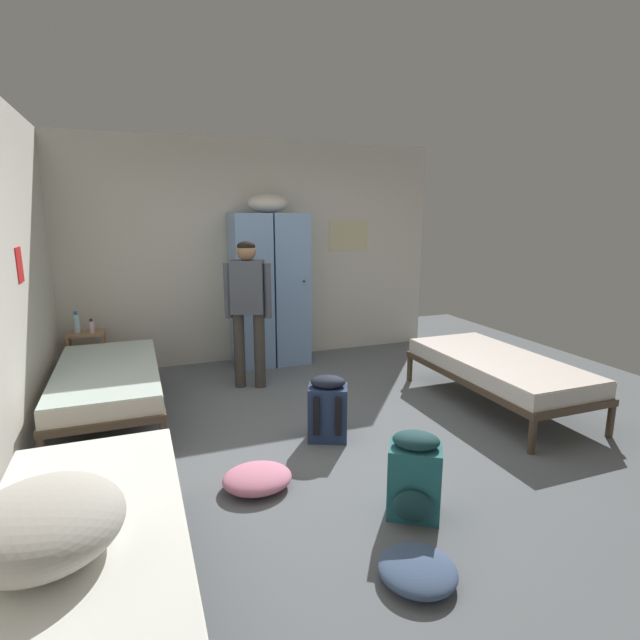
{
  "coord_description": "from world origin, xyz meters",
  "views": [
    {
      "loc": [
        -1.47,
        -3.64,
        1.86
      ],
      "look_at": [
        0.0,
        0.25,
        0.95
      ],
      "focal_mm": 27.74,
      "sensor_mm": 36.0,
      "label": 1
    }
  ],
  "objects": [
    {
      "name": "backpack_teal",
      "position": [
        0.06,
        -1.25,
        0.26
      ],
      "size": [
        0.4,
        0.41,
        0.55
      ],
      "color": "#23666B",
      "rests_on": "ground_plane"
    },
    {
      "name": "locker_bank",
      "position": [
        0.07,
        2.18,
        0.97
      ],
      "size": [
        0.9,
        0.55,
        2.07
      ],
      "color": "#7A9ECC",
      "rests_on": "ground_plane"
    },
    {
      "name": "person_traveler",
      "position": [
        -0.37,
        1.4,
        0.95
      ],
      "size": [
        0.46,
        0.31,
        1.57
      ],
      "color": "#3D3833",
      "rests_on": "ground_plane"
    },
    {
      "name": "room_backdrop",
      "position": [
        -1.19,
        1.22,
        1.36
      ],
      "size": [
        4.75,
        4.98,
        2.72
      ],
      "color": "beige",
      "rests_on": "ground_plane"
    },
    {
      "name": "bed_right",
      "position": [
        1.77,
        0.04,
        0.38
      ],
      "size": [
        0.9,
        1.9,
        0.49
      ],
      "color": "#473828",
      "rests_on": "ground_plane"
    },
    {
      "name": "clothes_pile_pink",
      "position": [
        -0.78,
        -0.6,
        0.07
      ],
      "size": [
        0.48,
        0.42,
        0.14
      ],
      "color": "pink",
      "rests_on": "ground_plane"
    },
    {
      "name": "clothes_pile_denim",
      "position": [
        -0.22,
        -1.75,
        0.05
      ],
      "size": [
        0.41,
        0.42,
        0.11
      ],
      "color": "#42567A",
      "rests_on": "ground_plane"
    },
    {
      "name": "water_bottle",
      "position": [
        -2.1,
        2.2,
        0.68
      ],
      "size": [
        0.07,
        0.07,
        0.24
      ],
      "color": "#B2DBEA",
      "rests_on": "shelf_unit"
    },
    {
      "name": "bed_left_rear",
      "position": [
        -1.77,
        1.03,
        0.38
      ],
      "size": [
        0.9,
        1.9,
        0.49
      ],
      "color": "#473828",
      "rests_on": "ground_plane"
    },
    {
      "name": "ground_plane",
      "position": [
        0.0,
        0.0,
        0.0
      ],
      "size": [
        7.87,
        7.87,
        0.0
      ],
      "primitive_type": "plane",
      "color": "slate"
    },
    {
      "name": "lotion_bottle",
      "position": [
        -1.95,
        2.14,
        0.64
      ],
      "size": [
        0.06,
        0.06,
        0.16
      ],
      "color": "beige",
      "rests_on": "shelf_unit"
    },
    {
      "name": "shelf_unit",
      "position": [
        -2.02,
        2.18,
        0.35
      ],
      "size": [
        0.38,
        0.3,
        0.57
      ],
      "color": "#99704C",
      "rests_on": "ground_plane"
    },
    {
      "name": "bedding_heap",
      "position": [
        -1.88,
        -1.59,
        0.63
      ],
      "size": [
        0.62,
        0.66,
        0.28
      ],
      "color": "#B7B2A8",
      "rests_on": "bed_left_front"
    },
    {
      "name": "backpack_navy",
      "position": [
        -0.05,
        -0.06,
        0.26
      ],
      "size": [
        0.39,
        0.4,
        0.55
      ],
      "color": "navy",
      "rests_on": "ground_plane"
    },
    {
      "name": "bed_left_front",
      "position": [
        -1.77,
        -1.43,
        0.38
      ],
      "size": [
        0.9,
        1.9,
        0.49
      ],
      "color": "#473828",
      "rests_on": "ground_plane"
    }
  ]
}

